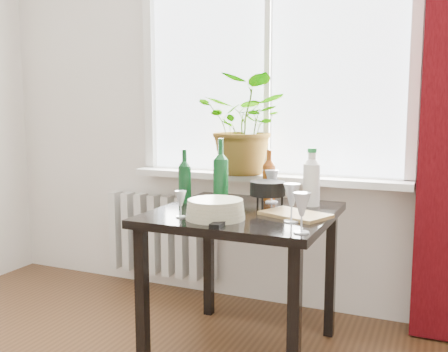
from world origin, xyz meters
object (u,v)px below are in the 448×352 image
at_px(bottle_amber, 269,175).
at_px(wineglass_back_center, 272,186).
at_px(wineglass_front_right, 292,202).
at_px(wineglass_far_right, 302,212).
at_px(potted_plant, 246,125).
at_px(tv_remote, 221,223).
at_px(table, 244,229).
at_px(plate_stack, 215,209).
at_px(wineglass_front_left, 181,204).
at_px(fondue_pot, 267,195).
at_px(wine_bottle_left, 185,176).
at_px(cleaning_bottle, 312,177).
at_px(radiator, 161,235).
at_px(cutting_board, 295,215).
at_px(wine_bottle_right, 221,170).
at_px(wineglass_back_left, 222,185).

relative_size(bottle_amber, wineglass_back_center, 1.58).
bearing_deg(wineglass_front_right, wineglass_far_right, -62.60).
distance_m(potted_plant, tv_remote, 0.98).
xyz_separation_m(wineglass_far_right, tv_remote, (-0.36, 0.01, -0.08)).
bearing_deg(wineglass_front_right, bottle_amber, 119.17).
height_order(table, plate_stack, plate_stack).
bearing_deg(wineglass_front_left, fondue_pot, 50.00).
distance_m(wine_bottle_left, plate_stack, 0.45).
distance_m(fondue_pot, tv_remote, 0.43).
height_order(wineglass_front_right, tv_remote, wineglass_front_right).
height_order(table, cleaning_bottle, cleaning_bottle).
xyz_separation_m(radiator, wineglass_back_center, (0.91, -0.37, 0.45)).
distance_m(wineglass_front_right, wineglass_far_right, 0.20).
distance_m(cleaning_bottle, wineglass_far_right, 0.59).
relative_size(wineglass_front_left, cutting_board, 0.42).
bearing_deg(wineglass_back_center, bottle_amber, 121.66).
xyz_separation_m(radiator, potted_plant, (0.65, -0.09, 0.76)).
distance_m(wine_bottle_left, cutting_board, 0.66).
distance_m(table, fondue_pot, 0.21).
height_order(wine_bottle_right, wineglass_far_right, wine_bottle_right).
bearing_deg(wine_bottle_right, wineglass_back_center, 23.43).
xyz_separation_m(wineglass_back_center, plate_stack, (-0.11, -0.49, -0.05)).
bearing_deg(potted_plant, table, -70.11).
height_order(fondue_pot, tv_remote, fondue_pot).
bearing_deg(table, plate_stack, -102.22).
height_order(potted_plant, plate_stack, potted_plant).
bearing_deg(wineglass_front_right, wine_bottle_left, 160.91).
xyz_separation_m(wine_bottle_left, tv_remote, (0.39, -0.40, -0.14)).
distance_m(wine_bottle_right, tv_remote, 0.54).
xyz_separation_m(wineglass_far_right, wineglass_back_left, (-0.59, 0.55, -0.00)).
height_order(potted_plant, wine_bottle_right, potted_plant).
bearing_deg(bottle_amber, wineglass_far_right, -61.31).
bearing_deg(bottle_amber, cutting_board, -54.55).
xyz_separation_m(table, wineglass_far_right, (0.38, -0.33, 0.18)).
height_order(plate_stack, cutting_board, plate_stack).
bearing_deg(cutting_board, wineglass_back_left, 152.88).
distance_m(wineglass_far_right, fondue_pot, 0.51).
relative_size(radiator, wine_bottle_right, 2.29).
distance_m(table, plate_stack, 0.27).
relative_size(radiator, plate_stack, 2.94).
distance_m(radiator, bottle_amber, 1.06).
bearing_deg(wineglass_back_left, cutting_board, -27.12).
xyz_separation_m(wine_bottle_right, fondue_pot, (0.28, -0.06, -0.11)).
xyz_separation_m(cleaning_bottle, wineglass_far_right, (0.10, -0.58, -0.07)).
distance_m(wineglass_front_left, tv_remote, 0.24).
bearing_deg(bottle_amber, wineglass_back_center, -58.34).
bearing_deg(wineglass_back_center, wineglass_front_left, -117.16).
distance_m(wine_bottle_left, wineglass_far_right, 0.85).
relative_size(wineglass_far_right, fondue_pot, 0.83).
bearing_deg(tv_remote, plate_stack, 122.54).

